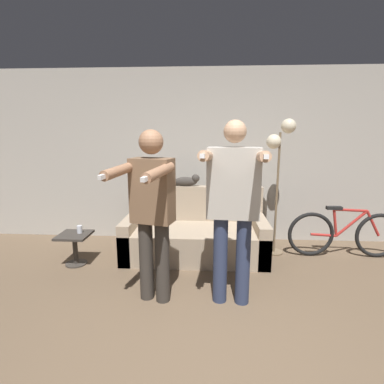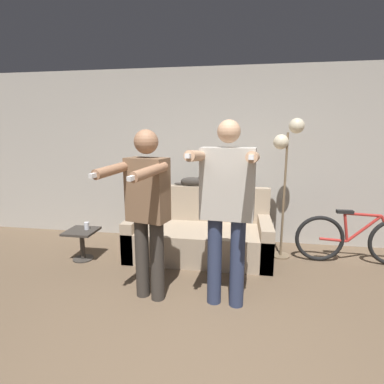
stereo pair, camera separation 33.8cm
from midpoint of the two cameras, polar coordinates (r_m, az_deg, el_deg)
name	(u,v)px [view 1 (the left image)]	position (r m, az deg, el deg)	size (l,w,h in m)	color
wall_back	(213,157)	(4.59, 2.00, 6.73)	(10.00, 0.05, 2.60)	#B7B2A8
couch	(195,235)	(4.15, -1.73, -8.31)	(1.89, 0.90, 0.91)	tan
person_left	(152,206)	(2.90, -10.99, -2.73)	(0.57, 0.75, 1.70)	#38332D
person_right	(233,200)	(2.79, 4.44, -1.65)	(0.60, 0.71, 1.78)	#2D3856
cat	(187,181)	(4.30, -3.15, 2.11)	(0.47, 0.11, 0.17)	#3D3833
floor_lamp	(280,149)	(4.09, 14.19, 8.02)	(0.37, 0.25, 1.84)	#756047
side_table	(75,243)	(4.19, -23.64, -8.92)	(0.38, 0.38, 0.41)	#38332D
cup	(80,229)	(4.16, -22.86, -6.60)	(0.06, 0.06, 0.10)	silver
bicycle	(344,234)	(4.49, 25.16, -7.24)	(1.51, 0.07, 0.70)	black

